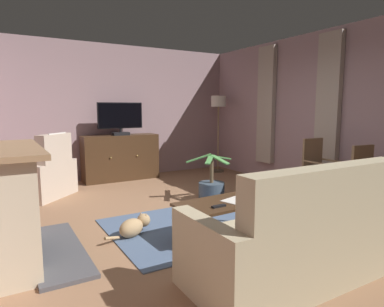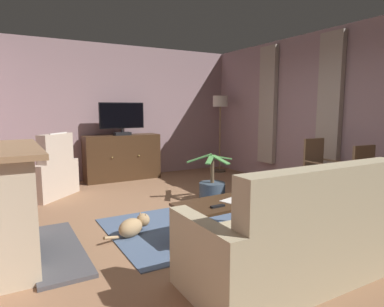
# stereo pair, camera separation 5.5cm
# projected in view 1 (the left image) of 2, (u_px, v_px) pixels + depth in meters

# --- Properties ---
(ground_plane) EXTENTS (5.71, 7.26, 0.04)m
(ground_plane) POSITION_uv_depth(u_px,v_px,m) (203.00, 221.00, 4.53)
(ground_plane) COLOR #936B4C
(wall_back) EXTENTS (5.71, 0.10, 2.81)m
(wall_back) POSITION_uv_depth(u_px,v_px,m) (120.00, 112.00, 7.23)
(wall_back) COLOR gray
(wall_back) RESTS_ON ground_plane
(wall_right_with_window) EXTENTS (0.10, 7.26, 2.81)m
(wall_right_with_window) POSITION_uv_depth(u_px,v_px,m) (335.00, 113.00, 5.64)
(wall_right_with_window) COLOR #A6858B
(wall_right_with_window) RESTS_ON ground_plane
(curtain_panel_near) EXTENTS (0.10, 0.44, 2.36)m
(curtain_panel_near) POSITION_uv_depth(u_px,v_px,m) (328.00, 105.00, 5.61)
(curtain_panel_near) COLOR #B2A393
(curtain_panel_far) EXTENTS (0.10, 0.44, 2.36)m
(curtain_panel_far) POSITION_uv_depth(u_px,v_px,m) (266.00, 105.00, 6.90)
(curtain_panel_far) COLOR #B2A393
(rug_central) EXTENTS (2.59, 1.70, 0.01)m
(rug_central) POSITION_uv_depth(u_px,v_px,m) (211.00, 222.00, 4.40)
(rug_central) COLOR slate
(rug_central) RESTS_ON ground_plane
(fireplace) EXTENTS (0.94, 1.56, 1.13)m
(fireplace) POSITION_uv_depth(u_px,v_px,m) (9.00, 208.00, 3.24)
(fireplace) COLOR #4C4C51
(fireplace) RESTS_ON ground_plane
(tv_cabinet) EXTENTS (1.55, 0.48, 0.94)m
(tv_cabinet) POSITION_uv_depth(u_px,v_px,m) (121.00, 159.00, 7.00)
(tv_cabinet) COLOR black
(tv_cabinet) RESTS_ON ground_plane
(television) EXTENTS (0.93, 0.20, 0.67)m
(television) POSITION_uv_depth(u_px,v_px,m) (120.00, 118.00, 6.84)
(television) COLOR black
(television) RESTS_ON tv_cabinet
(coffee_table) EXTENTS (1.10, 0.64, 0.42)m
(coffee_table) POSITION_uv_depth(u_px,v_px,m) (223.00, 206.00, 3.87)
(coffee_table) COLOR #422B19
(coffee_table) RESTS_ON ground_plane
(tv_remote) EXTENTS (0.17, 0.06, 0.02)m
(tv_remote) POSITION_uv_depth(u_px,v_px,m) (219.00, 206.00, 3.66)
(tv_remote) COLOR black
(tv_remote) RESTS_ON coffee_table
(folded_newspaper) EXTENTS (0.35, 0.30, 0.01)m
(folded_newspaper) POSITION_uv_depth(u_px,v_px,m) (235.00, 200.00, 3.93)
(folded_newspaper) COLOR silver
(folded_newspaper) RESTS_ON coffee_table
(sofa_floral) EXTENTS (1.99, 0.87, 1.05)m
(sofa_floral) POSITION_uv_depth(u_px,v_px,m) (300.00, 240.00, 2.93)
(sofa_floral) COLOR tan
(sofa_floral) RESTS_ON ground_plane
(armchair_near_window) EXTENTS (1.24, 1.24, 1.09)m
(armchair_near_window) POSITION_uv_depth(u_px,v_px,m) (43.00, 177.00, 5.64)
(armchair_near_window) COLOR #C6B29E
(armchair_near_window) RESTS_ON ground_plane
(side_chair_tucked_against_wall) EXTENTS (0.48, 0.47, 0.99)m
(side_chair_tucked_against_wall) POSITION_uv_depth(u_px,v_px,m) (369.00, 180.00, 4.57)
(side_chair_tucked_against_wall) COLOR #42567A
(side_chair_tucked_against_wall) RESTS_ON ground_plane
(side_chair_beside_plant) EXTENTS (0.47, 0.53, 1.02)m
(side_chair_beside_plant) POSITION_uv_depth(u_px,v_px,m) (319.00, 170.00, 5.28)
(side_chair_beside_plant) COLOR #42567A
(side_chair_beside_plant) RESTS_ON ground_plane
(potted_plant_leafy_by_curtain) EXTENTS (0.75, 0.83, 0.77)m
(potted_plant_leafy_by_curtain) POSITION_uv_depth(u_px,v_px,m) (211.00, 189.00, 5.48)
(potted_plant_leafy_by_curtain) COLOR #3D4C5B
(potted_plant_leafy_by_curtain) RESTS_ON ground_plane
(cat) EXTENTS (0.64, 0.35, 0.24)m
(cat) POSITION_uv_depth(u_px,v_px,m) (134.00, 226.00, 3.95)
(cat) COLOR tan
(cat) RESTS_ON ground_plane
(floor_lamp) EXTENTS (0.34, 0.34, 1.77)m
(floor_lamp) POSITION_uv_depth(u_px,v_px,m) (218.00, 110.00, 7.74)
(floor_lamp) COLOR #4C4233
(floor_lamp) RESTS_ON ground_plane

